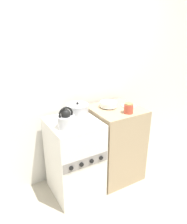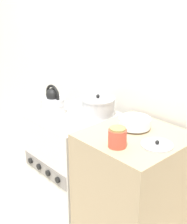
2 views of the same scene
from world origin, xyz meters
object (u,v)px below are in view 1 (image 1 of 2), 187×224
at_px(stove, 74,158).
at_px(cooking_pot, 78,110).
at_px(loose_pot_lid, 129,106).
at_px(kettle, 66,120).
at_px(enamel_bowl, 108,104).
at_px(storage_jar, 129,108).

relative_size(stove, cooking_pot, 3.66).
height_order(cooking_pot, loose_pot_lid, cooking_pot).
bearing_deg(loose_pot_lid, kettle, -173.61).
bearing_deg(kettle, loose_pot_lid, 6.39).
height_order(cooking_pot, enamel_bowl, cooking_pot).
bearing_deg(enamel_bowl, loose_pot_lid, -19.52).
xyz_separation_m(kettle, loose_pot_lid, (0.87, 0.10, -0.04)).
relative_size(storage_jar, loose_pot_lid, 0.64).
height_order(stove, enamel_bowl, enamel_bowl).
bearing_deg(stove, kettle, -139.40).
distance_m(kettle, loose_pot_lid, 0.88).
distance_m(kettle, cooking_pot, 0.33).
bearing_deg(cooking_pot, kettle, -136.39).
bearing_deg(storage_jar, cooking_pot, 147.93).
distance_m(stove, loose_pot_lid, 0.90).
bearing_deg(kettle, cooking_pot, 43.61).
bearing_deg(cooking_pot, enamel_bowl, -6.47).
bearing_deg(enamel_bowl, kettle, -163.77).
relative_size(cooking_pot, enamel_bowl, 1.24).
xyz_separation_m(kettle, enamel_bowl, (0.63, 0.18, -0.01)).
relative_size(enamel_bowl, loose_pot_lid, 1.11).
height_order(stove, storage_jar, storage_jar).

